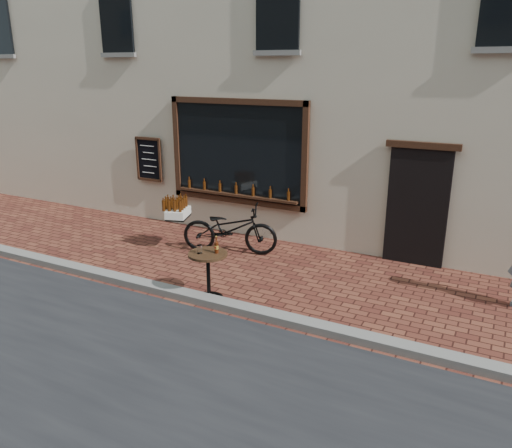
% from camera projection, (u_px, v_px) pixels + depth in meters
% --- Properties ---
extents(ground, '(90.00, 90.00, 0.00)m').
position_uv_depth(ground, '(237.00, 318.00, 7.47)').
color(ground, '#4D2019').
rests_on(ground, ground).
extents(kerb, '(90.00, 0.25, 0.12)m').
position_uv_depth(kerb, '(243.00, 309.00, 7.62)').
color(kerb, slate).
rests_on(kerb, ground).
extents(shop_building, '(28.00, 6.20, 10.00)m').
position_uv_depth(shop_building, '(373.00, 3.00, 11.46)').
color(shop_building, beige).
rests_on(shop_building, ground).
extents(cargo_bicycle, '(2.29, 1.25, 1.08)m').
position_uv_depth(cargo_bicycle, '(228.00, 228.00, 9.96)').
color(cargo_bicycle, black).
rests_on(cargo_bicycle, ground).
extents(bistro_table, '(0.62, 0.62, 1.07)m').
position_uv_depth(bistro_table, '(208.00, 266.00, 7.90)').
color(bistro_table, black).
rests_on(bistro_table, ground).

